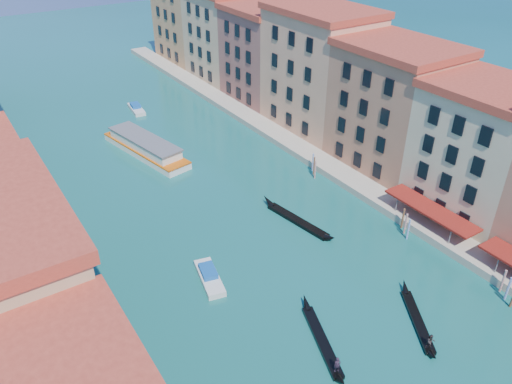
% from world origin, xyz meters
% --- Properties ---
extents(right_bank_palazzos, '(12.80, 128.40, 21.00)m').
position_xyz_m(right_bank_palazzos, '(30.00, 65.00, 9.75)').
color(right_bank_palazzos, brown).
rests_on(right_bank_palazzos, ground).
extents(quay, '(4.00, 140.00, 1.00)m').
position_xyz_m(quay, '(22.00, 65.00, 0.50)').
color(quay, '#B0A98E').
rests_on(quay, ground).
extents(mooring_poles_right, '(1.44, 54.24, 3.20)m').
position_xyz_m(mooring_poles_right, '(19.10, 28.80, 1.30)').
color(mooring_poles_right, brown).
rests_on(mooring_poles_right, ground).
extents(vaporetto_far, '(7.81, 19.22, 2.79)m').
position_xyz_m(vaporetto_far, '(0.60, 78.37, 1.26)').
color(vaporetto_far, silver).
rests_on(vaporetto_far, ground).
extents(gondola_fore, '(4.74, 11.23, 2.32)m').
position_xyz_m(gondola_fore, '(-0.86, 31.99, 0.39)').
color(gondola_fore, black).
rests_on(gondola_fore, ground).
extents(gondola_right, '(6.39, 9.68, 2.17)m').
position_xyz_m(gondola_right, '(8.65, 28.57, 0.41)').
color(gondola_right, black).
rests_on(gondola_right, ground).
extents(gondola_far, '(3.02, 13.09, 1.86)m').
position_xyz_m(gondola_far, '(9.30, 49.46, 0.38)').
color(gondola_far, black).
rests_on(gondola_far, ground).
extents(motorboat_mid, '(3.27, 6.50, 1.29)m').
position_xyz_m(motorboat_mid, '(-5.53, 45.72, 0.50)').
color(motorboat_mid, silver).
rests_on(motorboat_mid, ground).
extents(motorboat_far, '(2.68, 6.47, 1.30)m').
position_xyz_m(motorboat_far, '(6.17, 96.56, 0.51)').
color(motorboat_far, silver).
rests_on(motorboat_far, ground).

